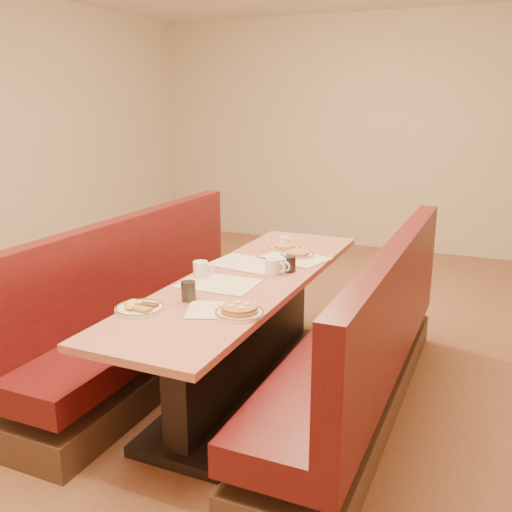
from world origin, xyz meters
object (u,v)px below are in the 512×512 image
at_px(booth_right, 362,356).
at_px(coffee_mug_a, 273,267).
at_px(eggs_plate, 139,308).
at_px(soda_tumbler_near, 188,291).
at_px(booth_left, 150,318).
at_px(coffee_mug_b, 201,269).
at_px(coffee_mug_c, 280,265).
at_px(coffee_mug_d, 285,242).
at_px(pancake_plate, 240,311).
at_px(diner_table, 247,334).
at_px(soda_tumbler_mid, 290,264).

height_order(booth_right, coffee_mug_a, booth_right).
xyz_separation_m(eggs_plate, soda_tumbler_near, (0.16, 0.23, 0.04)).
bearing_deg(booth_left, coffee_mug_a, 7.45).
height_order(coffee_mug_b, coffee_mug_c, coffee_mug_b).
xyz_separation_m(booth_left, coffee_mug_d, (0.67, 0.78, 0.43)).
xyz_separation_m(booth_left, pancake_plate, (0.97, -0.59, 0.41)).
bearing_deg(coffee_mug_c, diner_table, -115.05).
bearing_deg(eggs_plate, coffee_mug_c, 65.75).
bearing_deg(booth_right, eggs_plate, -143.17).
bearing_deg(soda_tumbler_near, soda_tumbler_mid, 67.39).
bearing_deg(coffee_mug_c, pancake_plate, -68.32).
relative_size(eggs_plate, soda_tumbler_mid, 2.59).
relative_size(diner_table, pancake_plate, 9.84).
bearing_deg(pancake_plate, eggs_plate, -162.89).
distance_m(booth_right, eggs_plate, 1.31).
relative_size(booth_left, eggs_plate, 9.68).
height_order(pancake_plate, coffee_mug_a, coffee_mug_a).
bearing_deg(soda_tumbler_mid, coffee_mug_d, 114.35).
xyz_separation_m(coffee_mug_b, soda_tumbler_mid, (0.46, 0.33, -0.00)).
xyz_separation_m(booth_left, coffee_mug_c, (0.88, 0.17, 0.44)).
distance_m(coffee_mug_b, soda_tumbler_mid, 0.56).
xyz_separation_m(booth_right, coffee_mug_d, (-0.79, 0.78, 0.43)).
height_order(booth_left, coffee_mug_d, booth_left).
height_order(diner_table, booth_right, booth_right).
distance_m(booth_left, soda_tumbler_mid, 1.05).
bearing_deg(diner_table, booth_right, 0.00).
bearing_deg(soda_tumbler_mid, coffee_mug_a, -123.20).
bearing_deg(booth_left, eggs_plate, -58.03).
relative_size(coffee_mug_a, soda_tumbler_near, 1.20).
bearing_deg(pancake_plate, diner_table, 111.39).
relative_size(pancake_plate, coffee_mug_d, 2.45).
height_order(booth_right, coffee_mug_d, booth_right).
bearing_deg(coffee_mug_a, diner_table, -142.96).
relative_size(coffee_mug_b, coffee_mug_d, 1.24).
relative_size(diner_table, booth_right, 1.00).
distance_m(diner_table, coffee_mug_d, 0.89).
distance_m(booth_right, soda_tumbler_mid, 0.73).
height_order(booth_left, soda_tumbler_near, booth_left).
height_order(eggs_plate, coffee_mug_c, coffee_mug_c).
bearing_deg(diner_table, eggs_plate, -109.57).
distance_m(eggs_plate, soda_tumbler_near, 0.28).
distance_m(diner_table, booth_right, 0.73).
relative_size(diner_table, coffee_mug_b, 19.45).
bearing_deg(booth_right, coffee_mug_c, 163.30).
distance_m(coffee_mug_a, soda_tumbler_near, 0.67).
bearing_deg(soda_tumbler_mid, coffee_mug_c, -135.42).
xyz_separation_m(booth_right, eggs_plate, (-1.00, -0.75, 0.40)).
relative_size(eggs_plate, coffee_mug_c, 2.13).
distance_m(booth_left, eggs_plate, 0.97).
bearing_deg(booth_right, pancake_plate, -130.06).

